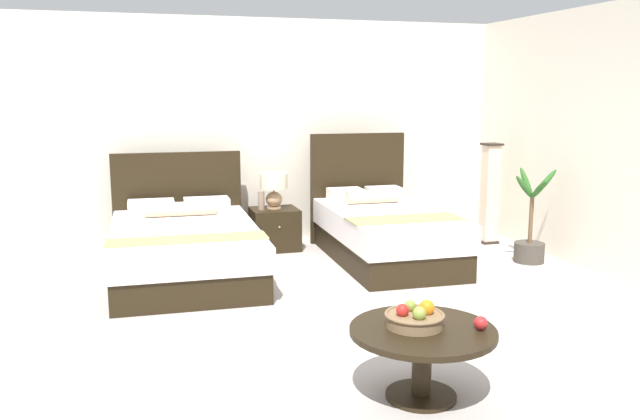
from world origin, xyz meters
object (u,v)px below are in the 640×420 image
Objects in this scene: coffee_table at (422,344)px; floor_lamp_corner at (490,194)px; loose_apple at (481,323)px; potted_palm at (530,238)px; fruit_bowl at (415,318)px; table_lamp at (274,186)px; bed_near_corner at (384,231)px; nightstand at (275,229)px; bed_near_window at (184,247)px; vase at (261,201)px.

coffee_table is 4.28m from floor_lamp_corner.
potted_palm is at bearing 51.54° from loose_apple.
table_lamp is at bearing 89.81° from fruit_bowl.
nightstand is at bearing 142.07° from bed_near_corner.
vase is at bearing 39.18° from bed_near_window.
bed_near_window reaches higher than fruit_bowl.
coffee_table is at bearing -125.47° from floor_lamp_corner.
floor_lamp_corner is at bearing 6.34° from bed_near_window.
bed_near_corner is (2.09, 0.00, 0.03)m from bed_near_window.
floor_lamp_corner is at bearing 58.86° from loose_apple.
bed_near_window reaches higher than loose_apple.
floor_lamp_corner is at bearing 53.86° from fruit_bowl.
coffee_table is at bearing -89.68° from table_lamp.
vase is (0.92, 0.75, 0.29)m from bed_near_window.
fruit_bowl is 0.30× the size of floor_lamp_corner.
floor_lamp_corner is at bearing 14.97° from bed_near_corner.
loose_apple is 0.08× the size of potted_palm.
bed_near_corner is at bearing -37.93° from nightstand.
nightstand is 0.49m from table_lamp.
bed_near_window is 5.61× the size of table_lamp.
potted_palm reaches higher than table_lamp.
vase is (-1.17, 0.75, 0.26)m from bed_near_corner.
table_lamp is at bearing 21.00° from vase.
coffee_table is 2.42× the size of fruit_bowl.
vase reaches higher than loose_apple.
bed_near_window is at bearing -143.73° from nightstand.
loose_apple is 0.07× the size of floor_lamp_corner.
floor_lamp_corner reaches higher than table_lamp.
floor_lamp_corner is (2.17, 3.60, 0.12)m from loose_apple.
table_lamp is 3.91m from coffee_table.
table_lamp reaches higher than coffee_table.
vase is 3.84m from coffee_table.
bed_near_window is at bearing 109.63° from coffee_table.
bed_near_corner is at bearing 159.84° from potted_palm.
bed_near_window reaches higher than nightstand.
potted_palm is at bearing -8.50° from bed_near_window.
fruit_bowl is at bearing -108.64° from bed_near_corner.
potted_palm reaches higher than fruit_bowl.
floor_lamp_corner is 1.19× the size of potted_palm.
vase is at bearing -165.66° from nightstand.
nightstand is at bearing 151.73° from potted_palm.
fruit_bowl is at bearing -90.19° from table_lamp.
nightstand reaches higher than coffee_table.
loose_apple is 3.42m from potted_palm.
coffee_table is (0.02, -3.87, 0.10)m from nightstand.
nightstand is (1.08, 0.79, -0.05)m from bed_near_window.
nightstand is (-1.01, 0.79, -0.08)m from bed_near_corner.
bed_near_corner is 1.29m from nightstand.
nightstand is 3.87m from coffee_table.
loose_apple is at bearing -24.23° from fruit_bowl.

